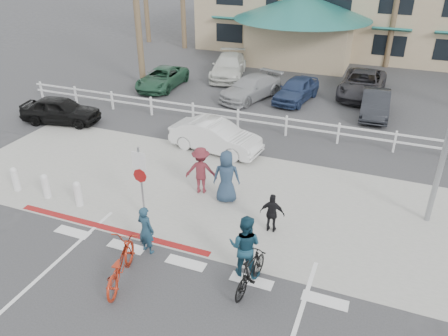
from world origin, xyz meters
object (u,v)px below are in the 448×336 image
at_px(bike_red, 120,264).
at_px(car_white_sedan, 216,137).
at_px(bike_black, 250,272).
at_px(car_red_compact, 61,110).
at_px(sign_post, 141,180).

height_order(bike_red, car_white_sedan, car_white_sedan).
bearing_deg(bike_black, bike_red, 24.18).
xyz_separation_m(bike_red, car_red_compact, (-9.17, 8.64, 0.10)).
height_order(car_white_sedan, car_red_compact, car_white_sedan).
distance_m(sign_post, car_white_sedan, 5.68).
bearing_deg(bike_black, car_red_compact, -24.21).
distance_m(bike_red, car_red_compact, 12.59).
height_order(bike_red, car_red_compact, car_red_compact).
xyz_separation_m(bike_black, car_red_compact, (-12.52, 7.60, 0.13)).
bearing_deg(sign_post, bike_black, -22.99).
xyz_separation_m(sign_post, car_white_sedan, (0.24, 5.62, -0.78)).
bearing_deg(bike_red, sign_post, -86.56).
height_order(sign_post, car_red_compact, sign_post).
bearing_deg(car_red_compact, car_white_sedan, -102.16).
relative_size(sign_post, bike_black, 1.64).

